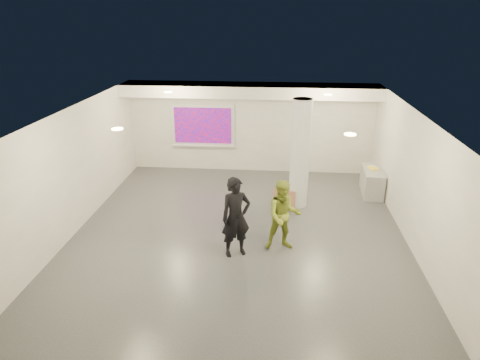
# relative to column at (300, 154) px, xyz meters

# --- Properties ---
(floor) EXTENTS (8.00, 9.00, 0.01)m
(floor) POSITION_rel_column_xyz_m (-1.50, -1.80, -1.50)
(floor) COLOR #33363A
(floor) RESTS_ON ground
(ceiling) EXTENTS (8.00, 9.00, 0.01)m
(ceiling) POSITION_rel_column_xyz_m (-1.50, -1.80, 1.50)
(ceiling) COLOR silver
(ceiling) RESTS_ON floor
(wall_back) EXTENTS (8.00, 0.01, 3.00)m
(wall_back) POSITION_rel_column_xyz_m (-1.50, 2.70, 0.00)
(wall_back) COLOR beige
(wall_back) RESTS_ON floor
(wall_front) EXTENTS (8.00, 0.01, 3.00)m
(wall_front) POSITION_rel_column_xyz_m (-1.50, -6.30, 0.00)
(wall_front) COLOR beige
(wall_front) RESTS_ON floor
(wall_left) EXTENTS (0.01, 9.00, 3.00)m
(wall_left) POSITION_rel_column_xyz_m (-5.50, -1.80, 0.00)
(wall_left) COLOR beige
(wall_left) RESTS_ON floor
(wall_right) EXTENTS (0.01, 9.00, 3.00)m
(wall_right) POSITION_rel_column_xyz_m (2.50, -1.80, 0.00)
(wall_right) COLOR beige
(wall_right) RESTS_ON floor
(soffit_band) EXTENTS (8.00, 1.10, 0.36)m
(soffit_band) POSITION_rel_column_xyz_m (-1.50, 2.15, 1.32)
(soffit_band) COLOR silver
(soffit_band) RESTS_ON ceiling
(downlight_nw) EXTENTS (0.22, 0.22, 0.02)m
(downlight_nw) POSITION_rel_column_xyz_m (-3.70, 0.70, 1.48)
(downlight_nw) COLOR #FFD291
(downlight_nw) RESTS_ON ceiling
(downlight_ne) EXTENTS (0.22, 0.22, 0.02)m
(downlight_ne) POSITION_rel_column_xyz_m (0.70, 0.70, 1.48)
(downlight_ne) COLOR #FFD291
(downlight_ne) RESTS_ON ceiling
(downlight_sw) EXTENTS (0.22, 0.22, 0.02)m
(downlight_sw) POSITION_rel_column_xyz_m (-3.70, -3.30, 1.48)
(downlight_sw) COLOR #FFD291
(downlight_sw) RESTS_ON ceiling
(downlight_se) EXTENTS (0.22, 0.22, 0.02)m
(downlight_se) POSITION_rel_column_xyz_m (0.70, -3.30, 1.48)
(downlight_se) COLOR #FFD291
(downlight_se) RESTS_ON ceiling
(column) EXTENTS (0.52, 0.52, 3.00)m
(column) POSITION_rel_column_xyz_m (0.00, 0.00, 0.00)
(column) COLOR white
(column) RESTS_ON floor
(projection_screen) EXTENTS (2.10, 0.13, 1.42)m
(projection_screen) POSITION_rel_column_xyz_m (-3.10, 2.65, 0.03)
(projection_screen) COLOR silver
(projection_screen) RESTS_ON wall_back
(credenza) EXTENTS (0.61, 1.33, 0.76)m
(credenza) POSITION_rel_column_xyz_m (2.22, 1.00, -1.12)
(credenza) COLOR gray
(credenza) RESTS_ON floor
(papers_stack) EXTENTS (0.32, 0.37, 0.02)m
(papers_stack) POSITION_rel_column_xyz_m (2.23, 1.17, -0.73)
(papers_stack) COLOR white
(papers_stack) RESTS_ON credenza
(postit_pad) EXTENTS (0.28, 0.34, 0.03)m
(postit_pad) POSITION_rel_column_xyz_m (2.21, 1.08, -0.72)
(postit_pad) COLOR yellow
(postit_pad) RESTS_ON credenza
(cardboard_back) EXTENTS (0.50, 0.23, 0.53)m
(cardboard_back) POSITION_rel_column_xyz_m (-0.44, -0.09, -1.23)
(cardboard_back) COLOR #986B48
(cardboard_back) RESTS_ON floor
(cardboard_front) EXTENTS (0.47, 0.23, 0.50)m
(cardboard_front) POSITION_rel_column_xyz_m (-0.30, -0.23, -1.25)
(cardboard_front) COLOR #986B48
(cardboard_front) RESTS_ON floor
(woman) EXTENTS (0.79, 0.68, 1.82)m
(woman) POSITION_rel_column_xyz_m (-1.47, -2.75, -0.59)
(woman) COLOR black
(woman) RESTS_ON floor
(man) EXTENTS (0.89, 0.75, 1.65)m
(man) POSITION_rel_column_xyz_m (-0.43, -2.40, -0.67)
(man) COLOR olive
(man) RESTS_ON floor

